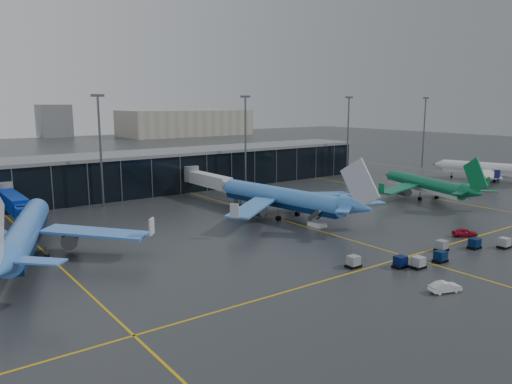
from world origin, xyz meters
TOP-DOWN VIEW (x-y plane):
  - ground at (0.00, 0.00)m, footprint 600.00×600.00m
  - terminal_pier at (0.00, 62.00)m, footprint 142.00×17.00m
  - jet_bridges at (-35.00, 42.99)m, footprint 94.00×27.50m
  - flood_masts at (5.00, 50.00)m, footprint 203.00×0.50m
  - distant_hangars at (49.94, 270.08)m, footprint 260.00×71.00m
  - taxi_lines at (10.00, 10.61)m, footprint 220.00×120.00m
  - airliner_arkefly at (-37.95, 19.24)m, footprint 50.96×54.30m
  - airliner_klm_near at (11.62, 18.21)m, footprint 43.13×47.59m
  - airliner_aer_lingus at (53.24, 12.66)m, footprint 42.09×45.08m
  - airliner_ba at (93.59, 17.73)m, footprint 43.52×46.62m
  - baggage_carts at (12.82, -18.07)m, footprint 29.60×9.55m
  - mobile_airstair at (11.97, 7.45)m, footprint 2.32×3.28m
  - service_van_red at (28.31, -13.59)m, footprint 4.66×3.79m
  - service_van_white at (1.60, -27.06)m, footprint 4.48×2.71m

SIDE VIEW (x-z plane):
  - ground at x=0.00m, z-range 0.00..0.00m
  - taxi_lines at x=10.00m, z-range 0.00..0.02m
  - service_van_white at x=1.60m, z-range 0.00..1.39m
  - service_van_red at x=28.31m, z-range 0.00..1.49m
  - baggage_carts at x=12.82m, z-range -0.09..1.61m
  - mobile_airstair at x=11.97m, z-range -0.95..2.49m
  - jet_bridges at x=-35.00m, z-range 0.95..8.15m
  - terminal_pier at x=0.00m, z-range 0.07..10.77m
  - airliner_aer_lingus at x=53.24m, z-range 0.00..11.41m
  - airliner_ba at x=93.59m, z-range 0.00..11.80m
  - airliner_klm_near at x=11.62m, z-range 0.00..13.16m
  - airliner_arkefly at x=-37.95m, z-range 0.00..13.56m
  - distant_hangars at x=49.94m, z-range -2.21..19.79m
  - flood_masts at x=5.00m, z-range 1.06..26.56m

